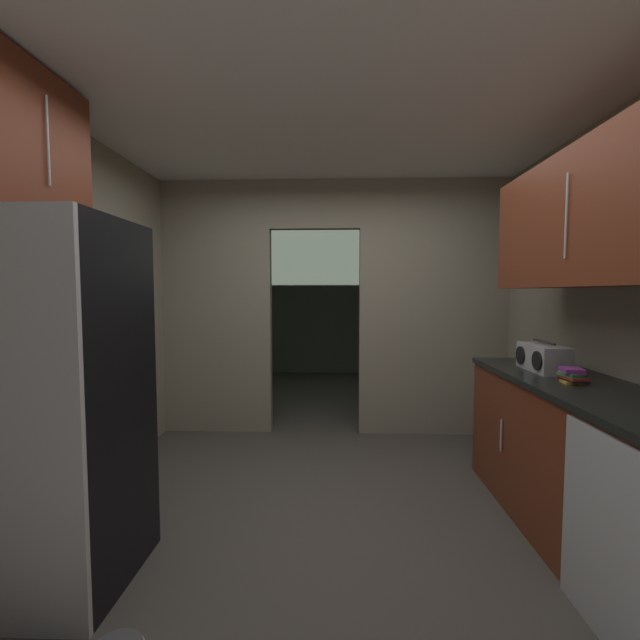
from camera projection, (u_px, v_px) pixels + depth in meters
name	position (u px, v px, depth m)	size (l,w,h in m)	color
ground	(331.00, 523.00, 2.68)	(20.00, 20.00, 0.00)	#47423D
kitchen_overhead_slab	(333.00, 130.00, 3.04)	(3.97, 7.59, 0.06)	silver
kitchen_partition	(338.00, 302.00, 4.37)	(3.57, 0.12, 2.62)	gray
adjoining_room_shell	(334.00, 303.00, 6.62)	(3.57, 3.37, 2.62)	slate
refrigerator	(55.00, 404.00, 2.09)	(0.72, 0.75, 1.83)	black
lower_cabinet_run	(589.00, 469.00, 2.38)	(0.63, 2.18, 0.94)	maroon
dishwasher	(602.00, 535.00, 1.78)	(0.02, 0.56, 0.88)	#B7BABC
upper_cabinet_counterside	(600.00, 216.00, 2.29)	(0.36, 1.96, 0.77)	maroon
upper_cabinet_fridgeside	(13.00, 141.00, 2.11)	(0.36, 0.79, 0.74)	maroon
boombox	(543.00, 358.00, 2.85)	(0.20, 0.41, 0.21)	#B2B2B7
book_stack	(572.00, 376.00, 2.46)	(0.13, 0.17, 0.09)	gold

